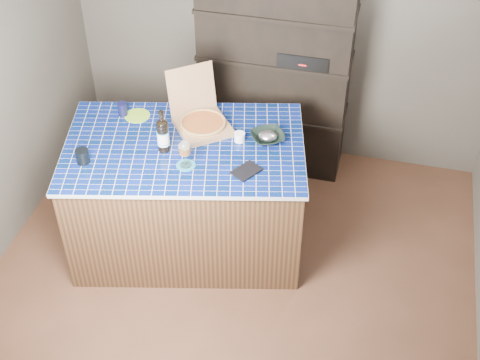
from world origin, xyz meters
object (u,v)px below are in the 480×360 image
(mead_bottle, at_px, (163,135))
(wine_glass, at_px, (185,149))
(pizza_box, at_px, (202,121))
(dvd_case, at_px, (246,171))
(kitchen_island, at_px, (187,194))
(bowl, at_px, (268,137))

(mead_bottle, bearing_deg, wine_glass, -33.36)
(pizza_box, bearing_deg, dvd_case, -81.69)
(kitchen_island, distance_m, wine_glass, 0.64)
(mead_bottle, height_order, bowl, mead_bottle)
(kitchen_island, relative_size, mead_bottle, 5.77)
(wine_glass, bearing_deg, dvd_case, 4.74)
(pizza_box, xyz_separation_m, dvd_case, (0.43, -0.41, -0.05))
(pizza_box, distance_m, wine_glass, 0.45)
(mead_bottle, bearing_deg, bowl, 22.46)
(kitchen_island, height_order, mead_bottle, mead_bottle)
(wine_glass, distance_m, bowl, 0.63)
(wine_glass, height_order, dvd_case, wine_glass)
(mead_bottle, bearing_deg, dvd_case, -8.90)
(pizza_box, relative_size, dvd_case, 3.03)
(pizza_box, bearing_deg, bowl, -42.40)
(mead_bottle, relative_size, bowl, 1.41)
(kitchen_island, height_order, bowl, bowl)
(mead_bottle, xyz_separation_m, wine_glass, (0.20, -0.13, 0.01))
(dvd_case, height_order, bowl, bowl)
(mead_bottle, height_order, wine_glass, mead_bottle)
(kitchen_island, xyz_separation_m, pizza_box, (0.06, 0.23, 0.51))
(dvd_case, bearing_deg, kitchen_island, -167.39)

